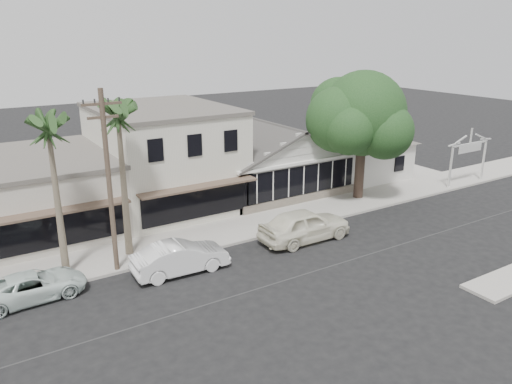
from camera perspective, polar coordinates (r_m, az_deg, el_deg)
ground at (r=25.68m, az=7.90°, el=-8.61°), size 140.00×140.00×0.00m
sidewalk_north at (r=27.59m, az=-14.54°, el=-6.93°), size 90.00×3.50×0.15m
corner_shop at (r=37.06m, az=1.67°, el=4.15°), size 10.40×8.60×5.10m
side_cottage at (r=41.63m, az=11.86°, el=3.72°), size 6.00×6.00×3.00m
arch_sign at (r=41.29m, az=23.25°, el=4.90°), size 4.12×0.12×3.95m
row_building_near at (r=34.17m, az=-10.54°, el=3.78°), size 8.00×10.00×6.50m
row_building_midnear at (r=32.42m, az=-25.31°, el=-0.54°), size 10.00×10.00×4.20m
utility_pole at (r=24.32m, az=-16.48°, el=1.41°), size 1.80×0.24×9.00m
car_0 at (r=28.46m, az=5.58°, el=-3.77°), size 5.49×2.27×1.86m
car_1 at (r=24.99m, az=-8.65°, el=-7.42°), size 4.83×1.84×1.57m
car_2 at (r=24.56m, az=-24.12°, el=-9.76°), size 4.62×2.28×1.26m
shade_tree at (r=35.11m, az=11.76°, el=8.54°), size 8.12×7.34×9.01m
palm_east at (r=25.45m, az=-15.51°, el=8.42°), size 3.12×3.12×8.73m
palm_mid at (r=24.15m, az=-22.66°, el=6.65°), size 2.69×2.69×8.44m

